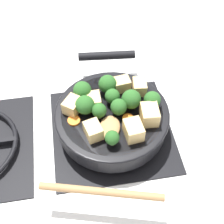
# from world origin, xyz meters

# --- Properties ---
(ground_plane) EXTENTS (2.40, 2.40, 0.00)m
(ground_plane) POSITION_xyz_m (0.00, 0.00, 0.00)
(ground_plane) COLOR white
(front_burner_grate) EXTENTS (0.31, 0.31, 0.03)m
(front_burner_grate) POSITION_xyz_m (0.00, 0.00, 0.01)
(front_burner_grate) COLOR black
(front_burner_grate) RESTS_ON ground_plane
(skillet_pan) EXTENTS (0.38, 0.28, 0.05)m
(skillet_pan) POSITION_xyz_m (0.00, -0.00, 0.06)
(skillet_pan) COLOR black
(skillet_pan) RESTS_ON front_burner_grate
(wooden_spoon) EXTENTS (0.23, 0.25, 0.02)m
(wooden_spoon) POSITION_xyz_m (-0.14, 0.04, 0.09)
(wooden_spoon) COLOR #A87A4C
(wooden_spoon) RESTS_ON skillet_pan
(tofu_cube_center_large) EXTENTS (0.05, 0.04, 0.04)m
(tofu_cube_center_large) POSITION_xyz_m (-0.04, -0.08, 0.10)
(tofu_cube_center_large) COLOR #DBB770
(tofu_cube_center_large) RESTS_ON skillet_pan
(tofu_cube_near_handle) EXTENTS (0.05, 0.04, 0.03)m
(tofu_cube_near_handle) POSITION_xyz_m (-0.06, 0.05, 0.10)
(tofu_cube_near_handle) COLOR #DBB770
(tofu_cube_near_handle) RESTS_ON skillet_pan
(tofu_cube_east_chunk) EXTENTS (0.06, 0.05, 0.04)m
(tofu_cube_east_chunk) POSITION_xyz_m (0.02, 0.09, 0.10)
(tofu_cube_east_chunk) COLOR #DBB770
(tofu_cube_east_chunk) RESTS_ON skillet_pan
(tofu_cube_west_chunk) EXTENTS (0.04, 0.05, 0.03)m
(tofu_cube_west_chunk) POSITION_xyz_m (0.07, -0.04, 0.10)
(tofu_cube_west_chunk) COLOR #DBB770
(tofu_cube_west_chunk) RESTS_ON skillet_pan
(tofu_cube_back_piece) EXTENTS (0.05, 0.04, 0.03)m
(tofu_cube_back_piece) POSITION_xyz_m (0.06, -0.08, 0.10)
(tofu_cube_back_piece) COLOR #DBB770
(tofu_cube_back_piece) RESTS_ON skillet_pan
(tofu_cube_front_piece) EXTENTS (0.05, 0.04, 0.04)m
(tofu_cube_front_piece) POSITION_xyz_m (-0.07, -0.04, 0.10)
(tofu_cube_front_piece) COLOR #DBB770
(tofu_cube_front_piece) RESTS_ON skillet_pan
(tofu_cube_mid_small) EXTENTS (0.04, 0.03, 0.03)m
(tofu_cube_mid_small) POSITION_xyz_m (0.03, 0.04, 0.10)
(tofu_cube_mid_small) COLOR #DBB770
(tofu_cube_mid_small) RESTS_ON skillet_pan
(broccoli_floret_near_spoon) EXTENTS (0.03, 0.03, 0.04)m
(broccoli_floret_near_spoon) POSITION_xyz_m (-0.09, 0.01, 0.10)
(broccoli_floret_near_spoon) COLOR #709956
(broccoli_floret_near_spoon) RESTS_ON skillet_pan
(broccoli_floret_center_top) EXTENTS (0.05, 0.05, 0.05)m
(broccoli_floret_center_top) POSITION_xyz_m (0.07, 0.00, 0.11)
(broccoli_floret_center_top) COLOR #709956
(broccoli_floret_center_top) RESTS_ON skillet_pan
(broccoli_floret_east_rim) EXTENTS (0.05, 0.05, 0.05)m
(broccoli_floret_east_rim) POSITION_xyz_m (0.01, -0.05, 0.11)
(broccoli_floret_east_rim) COLOR #709956
(broccoli_floret_east_rim) RESTS_ON skillet_pan
(broccoli_floret_west_rim) EXTENTS (0.05, 0.05, 0.05)m
(broccoli_floret_west_rim) POSITION_xyz_m (0.06, 0.06, 0.11)
(broccoli_floret_west_rim) COLOR #709956
(broccoli_floret_west_rim) RESTS_ON skillet_pan
(broccoli_floret_north_edge) EXTENTS (0.04, 0.04, 0.04)m
(broccoli_floret_north_edge) POSITION_xyz_m (-0.01, 0.03, 0.10)
(broccoli_floret_north_edge) COLOR #709956
(broccoli_floret_north_edge) RESTS_ON skillet_pan
(broccoli_floret_south_cluster) EXTENTS (0.04, 0.04, 0.05)m
(broccoli_floret_south_cluster) POSITION_xyz_m (-0.01, -0.01, 0.11)
(broccoli_floret_south_cluster) COLOR #709956
(broccoli_floret_south_cluster) RESTS_ON skillet_pan
(broccoli_floret_mid_floret) EXTENTS (0.04, 0.04, 0.05)m
(broccoli_floret_mid_floret) POSITION_xyz_m (0.00, -0.10, 0.11)
(broccoli_floret_mid_floret) COLOR #709956
(broccoli_floret_mid_floret) RESTS_ON skillet_pan
(broccoli_floret_small_inner) EXTENTS (0.04, 0.04, 0.04)m
(broccoli_floret_small_inner) POSITION_xyz_m (0.03, -0.01, 0.11)
(broccoli_floret_small_inner) COLOR #709956
(broccoli_floret_small_inner) RESTS_ON skillet_pan
(broccoli_floret_tall_stem) EXTENTS (0.05, 0.05, 0.05)m
(broccoli_floret_tall_stem) POSITION_xyz_m (0.01, 0.06, 0.11)
(broccoli_floret_tall_stem) COLOR #709956
(broccoli_floret_tall_stem) RESTS_ON skillet_pan
(carrot_slice_orange_thin) EXTENTS (0.03, 0.03, 0.01)m
(carrot_slice_orange_thin) POSITION_xyz_m (0.10, -0.02, 0.08)
(carrot_slice_orange_thin) COLOR orange
(carrot_slice_orange_thin) RESTS_ON skillet_pan
(carrot_slice_near_center) EXTENTS (0.03, 0.03, 0.01)m
(carrot_slice_near_center) POSITION_xyz_m (-0.03, -0.03, 0.08)
(carrot_slice_near_center) COLOR orange
(carrot_slice_near_center) RESTS_ON skillet_pan
(carrot_slice_edge_slice) EXTENTS (0.03, 0.03, 0.01)m
(carrot_slice_edge_slice) POSITION_xyz_m (-0.01, 0.09, 0.08)
(carrot_slice_edge_slice) COLOR orange
(carrot_slice_edge_slice) RESTS_ON skillet_pan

